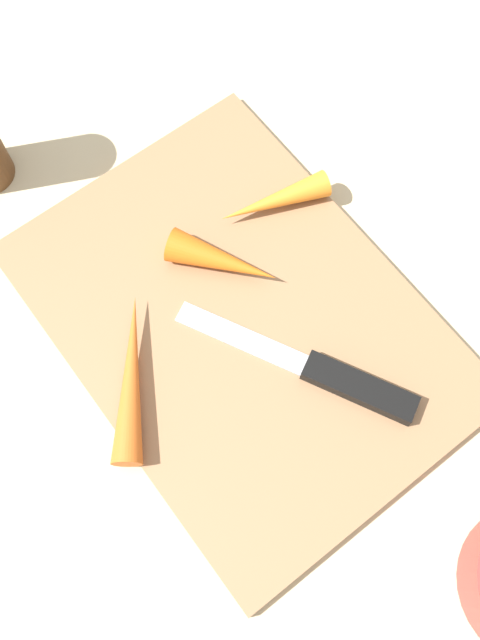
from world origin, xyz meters
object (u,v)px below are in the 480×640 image
(carrot_shortest, at_px, (223,261))
(knife, at_px, (343,381))
(carrot_longest, at_px, (131,377))
(carrot_medium, at_px, (274,201))
(cutting_board, at_px, (240,323))

(carrot_shortest, bearing_deg, knife, -26.85)
(carrot_shortest, bearing_deg, carrot_longest, -106.26)
(carrot_longest, bearing_deg, knife, -90.78)
(carrot_medium, bearing_deg, carrot_shortest, 31.93)
(cutting_board, relative_size, carrot_shortest, 3.96)
(carrot_longest, bearing_deg, carrot_shortest, -35.98)
(knife, height_order, carrot_longest, carrot_longest)
(carrot_longest, xyz_separation_m, carrot_shortest, (-0.03, 0.11, 0.00))
(carrot_medium, bearing_deg, carrot_longest, 32.62)
(cutting_board, xyz_separation_m, carrot_longest, (-0.01, -0.10, 0.02))
(cutting_board, height_order, knife, knife)
(knife, bearing_deg, carrot_medium, -46.84)
(cutting_board, distance_m, carrot_longest, 0.10)
(carrot_medium, height_order, carrot_shortest, carrot_shortest)
(carrot_shortest, bearing_deg, carrot_medium, 72.63)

